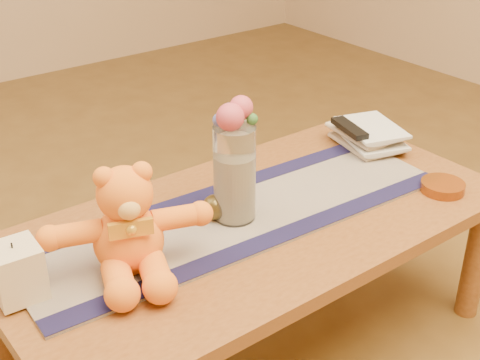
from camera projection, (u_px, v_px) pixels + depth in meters
floor at (253, 345)px, 1.99m from camera, size 5.50×5.50×0.00m
coffee_table_top at (255, 224)px, 1.79m from camera, size 1.40×0.70×0.04m
table_leg_fr at (476, 259)px, 2.03m from camera, size 0.07×0.07×0.41m
table_leg_br at (341, 187)px, 2.44m from camera, size 0.07×0.07×0.41m
persian_runner at (239, 216)px, 1.78m from camera, size 1.22×0.41×0.01m
runner_border_near at (272, 239)px, 1.67m from camera, size 1.20×0.12×0.00m
runner_border_far at (210, 192)px, 1.88m from camera, size 1.20×0.12×0.00m
teddy_bear at (127, 220)px, 1.51m from camera, size 0.46×0.42×0.25m
pillar_candle at (17, 272)px, 1.44m from camera, size 0.11×0.11×0.12m
candle_wick at (12, 245)px, 1.41m from camera, size 0.00×0.00×0.01m
glass_vase at (235, 174)px, 1.70m from camera, size 0.11×0.11×0.26m
potpourri_fill at (235, 187)px, 1.72m from camera, size 0.09×0.09×0.18m
rose_left at (230, 117)px, 1.61m from camera, size 0.07×0.07×0.07m
rose_right at (241, 107)px, 1.64m from camera, size 0.06×0.06×0.06m
blue_flower_back at (229, 111)px, 1.66m from camera, size 0.04×0.04×0.04m
blue_flower_side at (220, 120)px, 1.63m from camera, size 0.04×0.04×0.04m
leaf_sprig at (252, 119)px, 1.64m from camera, size 0.03×0.03×0.03m
bronze_ball at (215, 207)px, 1.74m from camera, size 0.08×0.08×0.07m
book_bottom at (346, 148)px, 2.13m from camera, size 0.21×0.25×0.02m
book_lower at (348, 143)px, 2.12m from camera, size 0.23×0.27×0.02m
book_upper at (345, 137)px, 2.12m from camera, size 0.20×0.25×0.02m
book_top at (349, 132)px, 2.11m from camera, size 0.22×0.26×0.02m
tv_remote at (349, 128)px, 2.09m from camera, size 0.08×0.17×0.02m
amber_dish at (443, 187)px, 1.90m from camera, size 0.13×0.13×0.03m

